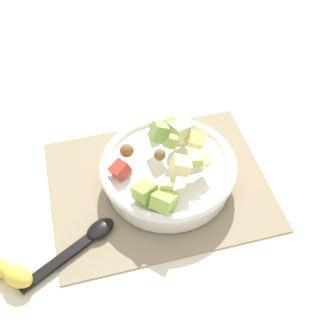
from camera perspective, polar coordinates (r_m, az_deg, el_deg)
ground_plane at (r=0.88m, az=-1.21°, el=-2.23°), size 2.40×2.40×0.00m
placemat at (r=0.88m, az=-1.21°, el=-2.11°), size 0.42×0.34×0.01m
salad_bowl at (r=0.85m, az=-0.01°, el=-0.15°), size 0.26×0.26×0.12m
serving_spoon at (r=0.81m, az=-10.79°, el=-9.30°), size 0.18×0.12×0.01m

